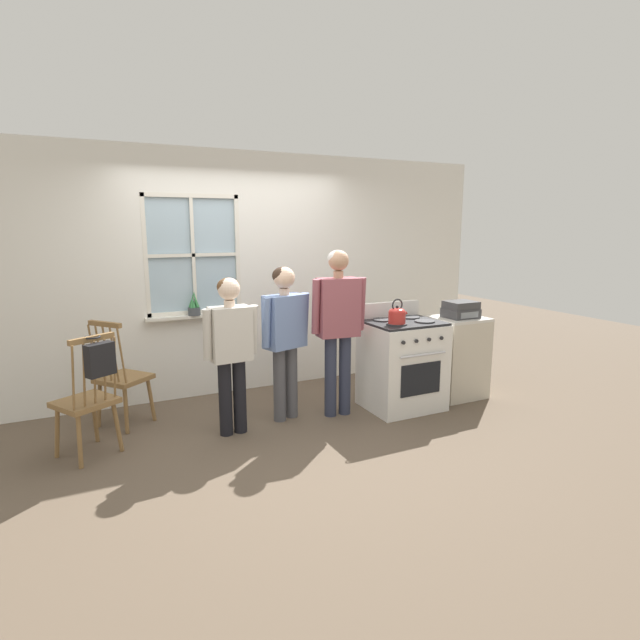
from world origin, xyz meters
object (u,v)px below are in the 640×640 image
at_px(person_adult_right, 338,317).
at_px(handbag, 100,359).
at_px(person_teen_center, 285,328).
at_px(stereo, 461,310).
at_px(chair_by_window, 87,402).
at_px(kettle, 397,315).
at_px(person_elderly_left, 231,342).
at_px(potted_plant, 194,307).
at_px(chair_near_wall, 122,378).
at_px(stove, 402,364).
at_px(side_counter, 457,357).

relative_size(person_adult_right, handbag, 5.41).
relative_size(person_teen_center, stereo, 4.44).
xyz_separation_m(chair_by_window, kettle, (2.82, -0.30, 0.56)).
height_order(person_elderly_left, potted_plant, person_elderly_left).
bearing_deg(chair_near_wall, stereo, -141.29).
relative_size(chair_near_wall, stove, 0.96).
bearing_deg(kettle, stove, 37.69).
relative_size(person_adult_right, side_counter, 1.85).
bearing_deg(stereo, chair_by_window, 177.52).
distance_m(chair_near_wall, person_adult_right, 2.15).
relative_size(person_elderly_left, stereo, 4.24).
bearing_deg(chair_by_window, chair_near_wall, -149.77).
bearing_deg(chair_by_window, person_teen_center, 150.48).
bearing_deg(kettle, potted_plant, 141.88).
distance_m(chair_near_wall, stereo, 3.56).
xyz_separation_m(person_teen_center, handbag, (-1.65, -0.25, -0.05)).
distance_m(potted_plant, stereo, 2.90).
relative_size(person_elderly_left, stove, 1.33).
bearing_deg(person_teen_center, handbag, 170.72).
relative_size(person_adult_right, stereo, 4.88).
height_order(chair_by_window, stove, stove).
distance_m(stove, handbag, 2.90).
bearing_deg(stereo, chair_near_wall, 168.00).
height_order(chair_by_window, person_teen_center, person_teen_center).
relative_size(kettle, potted_plant, 0.90).
bearing_deg(person_elderly_left, potted_plant, 90.71).
height_order(chair_near_wall, person_elderly_left, person_elderly_left).
height_order(chair_by_window, kettle, kettle).
relative_size(stove, potted_plant, 3.93).
bearing_deg(stereo, person_teen_center, 173.88).
bearing_deg(potted_plant, stove, -32.78).
relative_size(chair_by_window, chair_near_wall, 1.00).
relative_size(person_teen_center, kettle, 6.11).
bearing_deg(handbag, side_counter, 0.91).
height_order(person_adult_right, handbag, person_adult_right).
bearing_deg(kettle, person_teen_center, 161.34).
bearing_deg(person_adult_right, chair_by_window, -177.14).
relative_size(chair_near_wall, potted_plant, 3.77).
height_order(chair_near_wall, potted_plant, potted_plant).
bearing_deg(side_counter, stereo, -90.00).
bearing_deg(kettle, side_counter, 9.93).
bearing_deg(person_adult_right, side_counter, 2.51).
bearing_deg(side_counter, chair_by_window, 177.84).
bearing_deg(kettle, person_adult_right, 157.43).
xyz_separation_m(potted_plant, stereo, (2.64, -1.20, -0.04)).
height_order(person_elderly_left, person_teen_center, person_teen_center).
distance_m(person_elderly_left, stove, 1.84).
height_order(chair_near_wall, stereo, stereo).
bearing_deg(person_elderly_left, handbag, -177.30).
bearing_deg(person_elderly_left, stereo, -5.80).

